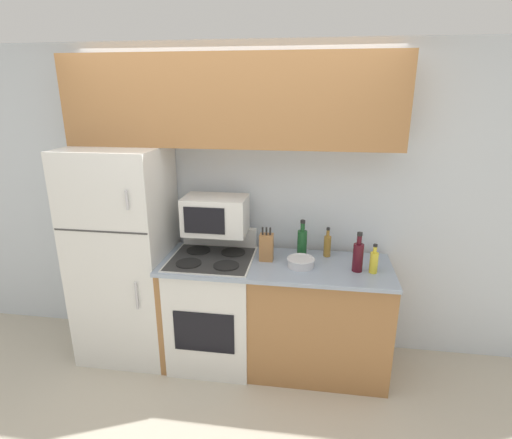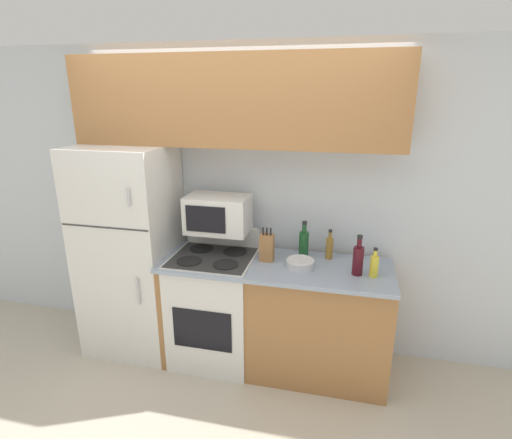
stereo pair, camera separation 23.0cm
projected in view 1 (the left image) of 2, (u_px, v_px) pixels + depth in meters
ground_plane at (223, 381)px, 3.14m from camera, size 12.00×12.00×0.00m
wall_back at (237, 203)px, 3.39m from camera, size 8.00×0.05×2.55m
lower_cabinets at (275, 314)px, 3.23m from camera, size 1.77×0.64×0.92m
refrigerator at (125, 255)px, 3.29m from camera, size 0.74×0.67×1.78m
upper_cabinets at (231, 101)px, 2.95m from camera, size 2.51×0.35×0.66m
stove at (214, 308)px, 3.28m from camera, size 0.65×0.62×1.09m
microwave at (215, 215)px, 3.17m from camera, size 0.50×0.32×0.30m
knife_block at (266, 247)px, 3.09m from camera, size 0.11×0.08×0.27m
bowl at (301, 262)px, 3.00m from camera, size 0.21×0.21×0.07m
bottle_cooking_spray at (374, 262)px, 2.89m from camera, size 0.06×0.06×0.22m
bottle_vinegar at (327, 245)px, 3.18m from camera, size 0.06×0.06×0.24m
bottle_wine_red at (358, 256)px, 2.90m from camera, size 0.08×0.08×0.30m
bottle_wine_green at (302, 242)px, 3.18m from camera, size 0.08×0.08×0.30m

